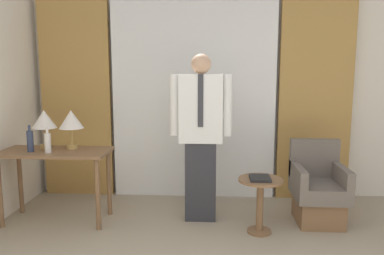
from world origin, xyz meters
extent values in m
cube|color=silver|center=(0.00, 3.19, 1.35)|extent=(10.00, 0.06, 2.70)
cube|color=white|center=(0.00, 3.06, 1.29)|extent=(2.03, 0.06, 2.58)
cube|color=#B28442|center=(-1.49, 3.06, 1.29)|extent=(0.88, 0.06, 2.58)
cube|color=#B28442|center=(1.49, 3.06, 1.29)|extent=(0.88, 0.06, 2.58)
cube|color=brown|center=(-1.41, 2.16, 0.76)|extent=(1.14, 0.53, 0.03)
cylinder|color=brown|center=(-1.92, 1.95, 0.37)|extent=(0.05, 0.05, 0.74)
cylinder|color=brown|center=(-0.90, 1.95, 0.37)|extent=(0.05, 0.05, 0.74)
cylinder|color=brown|center=(-1.92, 2.36, 0.37)|extent=(0.05, 0.05, 0.74)
cylinder|color=brown|center=(-0.90, 2.36, 0.37)|extent=(0.05, 0.05, 0.74)
cylinder|color=tan|center=(-1.56, 2.27, 0.79)|extent=(0.11, 0.11, 0.04)
cylinder|color=tan|center=(-1.56, 2.27, 0.90)|extent=(0.02, 0.02, 0.18)
cone|color=silver|center=(-1.56, 2.27, 1.09)|extent=(0.26, 0.26, 0.19)
cylinder|color=tan|center=(-1.26, 2.27, 0.79)|extent=(0.11, 0.11, 0.04)
cylinder|color=tan|center=(-1.26, 2.27, 0.90)|extent=(0.02, 0.02, 0.18)
cone|color=silver|center=(-1.26, 2.27, 1.09)|extent=(0.26, 0.26, 0.19)
cylinder|color=#2D3851|center=(-1.63, 2.09, 0.88)|extent=(0.07, 0.07, 0.22)
cylinder|color=#2D3851|center=(-1.63, 2.09, 1.02)|extent=(0.03, 0.03, 0.06)
cylinder|color=silver|center=(-1.43, 2.06, 0.87)|extent=(0.07, 0.07, 0.20)
cylinder|color=silver|center=(-1.43, 2.06, 1.00)|extent=(0.03, 0.03, 0.06)
cube|color=#2D2D33|center=(0.12, 2.29, 0.43)|extent=(0.33, 0.17, 0.85)
cube|color=white|center=(0.12, 2.29, 1.21)|extent=(0.45, 0.20, 0.71)
cube|color=#333338|center=(0.12, 2.18, 1.30)|extent=(0.06, 0.01, 0.53)
cylinder|color=white|center=(-0.16, 2.29, 1.25)|extent=(0.10, 0.10, 0.64)
cylinder|color=white|center=(0.40, 2.29, 1.25)|extent=(0.10, 0.10, 0.64)
sphere|color=tan|center=(0.12, 2.29, 1.67)|extent=(0.21, 0.21, 0.21)
cube|color=brown|center=(1.37, 2.27, 0.14)|extent=(0.45, 0.49, 0.28)
cube|color=#665B51|center=(1.37, 2.27, 0.36)|extent=(0.53, 0.58, 0.16)
cube|color=#665B51|center=(1.37, 2.52, 0.65)|extent=(0.53, 0.10, 0.42)
cube|color=#665B51|center=(1.14, 2.27, 0.53)|extent=(0.08, 0.58, 0.18)
cube|color=#665B51|center=(1.59, 2.27, 0.53)|extent=(0.08, 0.58, 0.18)
cylinder|color=brown|center=(0.72, 1.98, 0.01)|extent=(0.24, 0.24, 0.02)
cylinder|color=brown|center=(0.72, 1.98, 0.26)|extent=(0.07, 0.07, 0.53)
cylinder|color=brown|center=(0.72, 1.98, 0.54)|extent=(0.44, 0.44, 0.02)
cube|color=black|center=(0.71, 1.95, 0.57)|extent=(0.20, 0.22, 0.03)
camera|label=1|loc=(0.25, -1.59, 1.61)|focal=35.00mm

